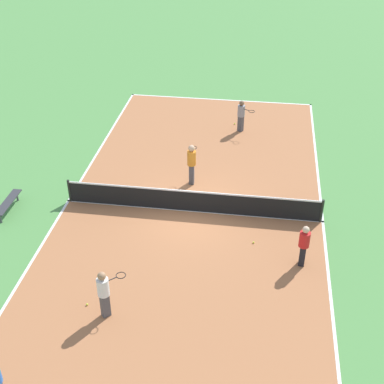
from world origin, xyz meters
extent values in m
plane|color=#518E47|center=(0.00, 0.00, 0.00)|extent=(80.00, 80.00, 0.00)
cube|color=#AD6B42|center=(0.00, 0.00, 0.01)|extent=(10.13, 22.08, 0.02)
cube|color=white|center=(-5.01, 0.00, 0.02)|extent=(0.10, 22.08, 0.00)
cube|color=white|center=(5.01, 0.00, 0.02)|extent=(0.10, 22.08, 0.00)
cube|color=white|center=(0.00, -10.99, 0.02)|extent=(10.13, 0.10, 0.00)
cube|color=white|center=(0.00, 0.00, 0.02)|extent=(10.13, 0.10, 0.00)
cylinder|color=black|center=(-4.91, 0.00, 0.51)|extent=(0.10, 0.10, 0.97)
cylinder|color=black|center=(4.91, 0.00, 0.51)|extent=(0.10, 0.10, 0.97)
cube|color=black|center=(0.00, 0.00, 0.48)|extent=(9.83, 0.03, 0.92)
cube|color=white|center=(0.00, 0.00, 0.92)|extent=(9.83, 0.04, 0.06)
cube|color=#333338|center=(7.04, 1.00, 0.43)|extent=(0.36, 1.81, 0.04)
cylinder|color=#4C4C51|center=(7.04, 0.25, 0.21)|extent=(0.08, 0.08, 0.41)
cylinder|color=#4C4C51|center=(7.04, 1.76, 0.21)|extent=(0.08, 0.08, 0.41)
cube|color=black|center=(-4.13, 2.60, 0.42)|extent=(0.23, 0.27, 0.79)
cylinder|color=red|center=(-4.13, 2.60, 1.09)|extent=(0.40, 0.40, 0.55)
sphere|color=beige|center=(-4.13, 2.60, 1.49)|extent=(0.24, 0.24, 0.24)
cube|color=#4C4C51|center=(1.79, 5.81, 0.44)|extent=(0.32, 0.32, 0.84)
cylinder|color=white|center=(1.79, 5.81, 1.16)|extent=(0.51, 0.51, 0.59)
sphere|color=#A87A56|center=(1.79, 5.81, 1.58)|extent=(0.25, 0.25, 0.25)
cylinder|color=#262626|center=(1.56, 5.60, 1.31)|extent=(0.23, 0.21, 0.03)
torus|color=black|center=(1.35, 5.41, 1.31)|extent=(0.43, 0.43, 0.02)
cube|color=#4C4C51|center=(-1.39, -7.24, 0.42)|extent=(0.32, 0.30, 0.80)
cylinder|color=gray|center=(-1.39, -7.24, 1.11)|extent=(0.49, 0.49, 0.56)
sphere|color=brown|center=(-1.39, -7.24, 1.51)|extent=(0.24, 0.24, 0.24)
cylinder|color=#262626|center=(-1.67, -7.08, 1.25)|extent=(0.26, 0.17, 0.03)
torus|color=black|center=(-1.91, -6.94, 1.25)|extent=(0.42, 0.42, 0.02)
cube|color=#4C4C51|center=(0.31, -2.01, 0.47)|extent=(0.20, 0.26, 0.90)
cylinder|color=orange|center=(0.31, -2.01, 1.24)|extent=(0.37, 0.37, 0.63)
sphere|color=tan|center=(0.31, -2.01, 1.69)|extent=(0.27, 0.27, 0.27)
cylinder|color=#262626|center=(0.31, -2.33, 1.40)|extent=(0.04, 0.28, 0.03)
torus|color=black|center=(0.32, -2.61, 1.40)|extent=(0.31, 0.31, 0.02)
sphere|color=#CCE033|center=(-2.47, 1.68, 0.06)|extent=(0.07, 0.07, 0.07)
sphere|color=#CCE033|center=(2.49, 5.51, 0.06)|extent=(0.07, 0.07, 0.07)
sphere|color=#CCE033|center=(-1.06, -7.94, 0.06)|extent=(0.07, 0.07, 0.07)
sphere|color=#CCE033|center=(-1.34, -8.98, 0.06)|extent=(0.07, 0.07, 0.07)
camera|label=1|loc=(-2.43, 16.89, 11.98)|focal=50.00mm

